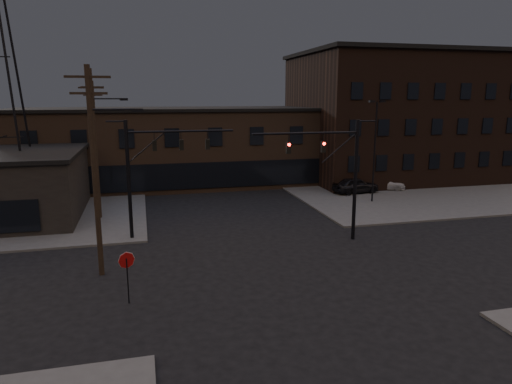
# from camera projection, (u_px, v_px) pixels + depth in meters

# --- Properties ---
(ground) EXTENTS (140.00, 140.00, 0.00)m
(ground) POSITION_uv_depth(u_px,v_px,m) (281.00, 272.00, 25.05)
(ground) COLOR black
(ground) RESTS_ON ground
(sidewalk_ne) EXTENTS (30.00, 30.00, 0.15)m
(sidewalk_ne) POSITION_uv_depth(u_px,v_px,m) (410.00, 182.00, 51.17)
(sidewalk_ne) COLOR #474744
(sidewalk_ne) RESTS_ON ground
(building_row) EXTENTS (40.00, 12.00, 8.00)m
(building_row) POSITION_uv_depth(u_px,v_px,m) (207.00, 147.00, 50.81)
(building_row) COLOR #483326
(building_row) RESTS_ON ground
(building_right) EXTENTS (22.00, 16.00, 14.00)m
(building_right) POSITION_uv_depth(u_px,v_px,m) (395.00, 118.00, 53.56)
(building_right) COLOR black
(building_right) RESTS_ON ground
(traffic_signal_near) EXTENTS (7.12, 0.24, 8.00)m
(traffic_signal_near) POSITION_uv_depth(u_px,v_px,m) (340.00, 168.00, 29.59)
(traffic_signal_near) COLOR black
(traffic_signal_near) RESTS_ON ground
(traffic_signal_far) EXTENTS (7.12, 0.24, 8.00)m
(traffic_signal_far) POSITION_uv_depth(u_px,v_px,m) (148.00, 165.00, 30.02)
(traffic_signal_far) COLOR black
(traffic_signal_far) RESTS_ON ground
(stop_sign) EXTENTS (0.72, 0.33, 2.48)m
(stop_sign) POSITION_uv_depth(u_px,v_px,m) (127.00, 266.00, 20.88)
(stop_sign) COLOR black
(stop_sign) RESTS_ON ground
(utility_pole_near) EXTENTS (3.70, 0.28, 11.00)m
(utility_pole_near) POSITION_uv_depth(u_px,v_px,m) (95.00, 167.00, 23.50)
(utility_pole_near) COLOR black
(utility_pole_near) RESTS_ON ground
(utility_pole_mid) EXTENTS (3.70, 0.28, 11.50)m
(utility_pole_mid) POSITION_uv_depth(u_px,v_px,m) (96.00, 141.00, 34.60)
(utility_pole_mid) COLOR black
(utility_pole_mid) RESTS_ON ground
(utility_pole_far) EXTENTS (2.20, 0.28, 11.00)m
(utility_pole_far) POSITION_uv_depth(u_px,v_px,m) (96.00, 134.00, 45.81)
(utility_pole_far) COLOR black
(utility_pole_far) RESTS_ON ground
(lot_light_a) EXTENTS (1.50, 0.28, 9.14)m
(lot_light_a) POSITION_uv_depth(u_px,v_px,m) (375.00, 142.00, 40.32)
(lot_light_a) COLOR black
(lot_light_a) RESTS_ON ground
(lot_light_b) EXTENTS (1.50, 0.28, 9.14)m
(lot_light_b) POSITION_uv_depth(u_px,v_px,m) (404.00, 136.00, 46.50)
(lot_light_b) COLOR black
(lot_light_b) RESTS_ON ground
(parked_car_lot_a) EXTENTS (4.78, 2.36, 1.57)m
(parked_car_lot_a) POSITION_uv_depth(u_px,v_px,m) (356.00, 185.00, 44.82)
(parked_car_lot_a) COLOR black
(parked_car_lot_a) RESTS_ON sidewalk_ne
(parked_car_lot_b) EXTENTS (4.34, 3.40, 1.18)m
(parked_car_lot_b) POSITION_uv_depth(u_px,v_px,m) (385.00, 183.00, 46.77)
(parked_car_lot_b) COLOR silver
(parked_car_lot_b) RESTS_ON sidewalk_ne
(car_crossing) EXTENTS (2.96, 5.05, 1.57)m
(car_crossing) POSITION_uv_depth(u_px,v_px,m) (187.00, 179.00, 48.88)
(car_crossing) COLOR black
(car_crossing) RESTS_ON ground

